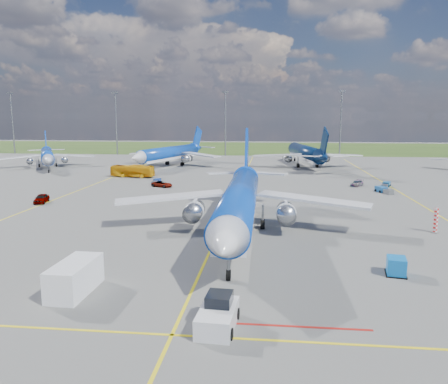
# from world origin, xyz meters

# --- Properties ---
(ground) EXTENTS (400.00, 400.00, 0.00)m
(ground) POSITION_xyz_m (0.00, 0.00, 0.00)
(ground) COLOR #575755
(ground) RESTS_ON ground
(grass_strip) EXTENTS (400.00, 80.00, 0.01)m
(grass_strip) POSITION_xyz_m (0.00, 150.00, 0.00)
(grass_strip) COLOR #2D4719
(grass_strip) RESTS_ON ground
(taxiway_lines) EXTENTS (60.25, 160.00, 0.02)m
(taxiway_lines) POSITION_xyz_m (0.17, 27.70, 0.01)
(taxiway_lines) COLOR yellow
(taxiway_lines) RESTS_ON ground
(floodlight_masts) EXTENTS (202.20, 0.50, 22.70)m
(floodlight_masts) POSITION_xyz_m (10.00, 110.00, 12.56)
(floodlight_masts) COLOR slate
(floodlight_masts) RESTS_ON ground
(warning_post) EXTENTS (0.50, 0.50, 3.00)m
(warning_post) POSITION_xyz_m (26.00, 8.00, 1.50)
(warning_post) COLOR red
(warning_post) RESTS_ON ground
(bg_jet_nw) EXTENTS (40.83, 44.19, 9.31)m
(bg_jet_nw) POSITION_xyz_m (-54.29, 67.16, 0.00)
(bg_jet_nw) COLOR #0B3CA6
(bg_jet_nw) RESTS_ON ground
(bg_jet_nnw) EXTENTS (41.05, 47.37, 10.51)m
(bg_jet_nnw) POSITION_xyz_m (-21.96, 74.36, 0.00)
(bg_jet_nnw) COLOR #0B3CA6
(bg_jet_nnw) RESTS_ON ground
(bg_jet_n) EXTENTS (38.56, 46.97, 11.12)m
(bg_jet_n) POSITION_xyz_m (15.85, 78.22, 0.00)
(bg_jet_n) COLOR #061A3A
(bg_jet_n) RESTS_ON ground
(main_airliner) EXTENTS (34.47, 44.97, 11.68)m
(main_airliner) POSITION_xyz_m (2.54, 4.67, 0.00)
(main_airliner) COLOR #0B3CA6
(main_airliner) RESTS_ON ground
(pushback_tug) EXTENTS (2.59, 6.27, 2.10)m
(pushback_tug) POSITION_xyz_m (2.80, -18.50, 0.85)
(pushback_tug) COLOR silver
(pushback_tug) RESTS_ON ground
(uld_container) EXTENTS (1.87, 2.19, 1.56)m
(uld_container) POSITION_xyz_m (17.34, -7.22, 0.78)
(uld_container) COLOR blue
(uld_container) RESTS_ON ground
(service_van) EXTENTS (2.63, 5.70, 2.48)m
(service_van) POSITION_xyz_m (-9.19, -14.01, 1.24)
(service_van) COLOR white
(service_van) RESTS_ON ground
(apron_bus) EXTENTS (10.31, 3.42, 2.82)m
(apron_bus) POSITION_xyz_m (-25.51, 51.61, 1.41)
(apron_bus) COLOR #E7A10D
(apron_bus) RESTS_ON ground
(service_car_a) EXTENTS (2.60, 4.52, 1.45)m
(service_car_a) POSITION_xyz_m (-30.70, 20.38, 0.72)
(service_car_a) COLOR #999999
(service_car_a) RESTS_ON ground
(service_car_b) EXTENTS (4.68, 3.48, 1.18)m
(service_car_b) POSITION_xyz_m (-15.19, 38.14, 0.59)
(service_car_b) COLOR #999999
(service_car_b) RESTS_ON ground
(service_car_c) EXTENTS (3.45, 4.23, 1.15)m
(service_car_c) POSITION_xyz_m (23.51, 43.57, 0.58)
(service_car_c) COLOR #999999
(service_car_c) RESTS_ON ground
(baggage_tug_w) EXTENTS (2.59, 4.62, 1.01)m
(baggage_tug_w) POSITION_xyz_m (26.89, 36.08, 0.47)
(baggage_tug_w) COLOR #185393
(baggage_tug_w) RESTS_ON ground
(baggage_tug_c) EXTENTS (1.33, 4.38, 0.97)m
(baggage_tug_c) POSITION_xyz_m (-17.37, 42.05, 0.46)
(baggage_tug_c) COLOR navy
(baggage_tug_c) RESTS_ON ground
(baggage_tug_e) EXTENTS (2.72, 4.38, 0.96)m
(baggage_tug_e) POSITION_xyz_m (28.88, 42.62, 0.45)
(baggage_tug_e) COLOR #165288
(baggage_tug_e) RESTS_ON ground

